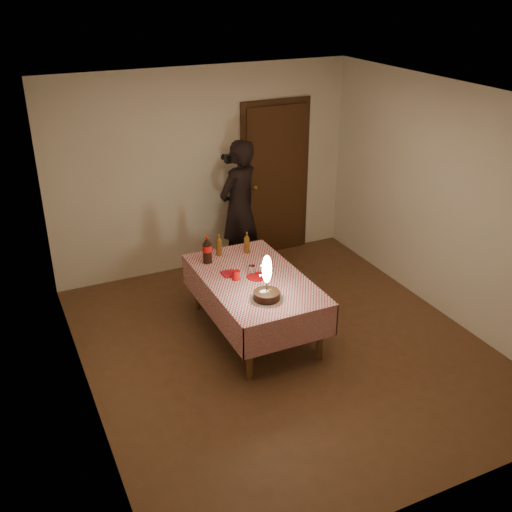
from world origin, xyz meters
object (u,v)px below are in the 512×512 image
object	(u,v)px
red_plate	(257,277)
cola_bottle	(207,250)
photographer	(239,208)
dining_table	(254,285)
amber_bottle_right	(247,243)
birthday_cake	(267,288)
red_cup	(236,275)
clear_cup	(252,270)
amber_bottle_left	(219,246)

from	to	relation	value
red_plate	cola_bottle	size ratio (longest dim) A/B	0.69
red_plate	photographer	xyz separation A→B (m)	(0.42, 1.43, 0.21)
dining_table	amber_bottle_right	world-z (taller)	amber_bottle_right
birthday_cake	red_cup	world-z (taller)	birthday_cake
birthday_cake	photographer	bearing A→B (deg)	74.32
clear_cup	photographer	bearing A→B (deg)	72.05
dining_table	photographer	bearing A→B (deg)	72.42
birthday_cake	clear_cup	bearing A→B (deg)	79.78
amber_bottle_left	amber_bottle_right	xyz separation A→B (m)	(0.31, -0.07, 0.00)
clear_cup	cola_bottle	bearing A→B (deg)	126.22
red_plate	amber_bottle_left	bearing A→B (deg)	103.27
cola_bottle	amber_bottle_left	distance (m)	0.23
dining_table	amber_bottle_left	bearing A→B (deg)	100.33
red_cup	birthday_cake	bearing A→B (deg)	-78.53
amber_bottle_right	red_cup	bearing A→B (deg)	-123.75
photographer	cola_bottle	bearing A→B (deg)	-131.07
clear_cup	cola_bottle	world-z (taller)	cola_bottle
red_cup	clear_cup	distance (m)	0.21
cola_bottle	photographer	world-z (taller)	photographer
dining_table	red_plate	world-z (taller)	red_plate
red_plate	amber_bottle_right	xyz separation A→B (m)	(0.15, 0.60, 0.11)
birthday_cake	clear_cup	xyz separation A→B (m)	(0.10, 0.57, -0.08)
dining_table	red_cup	distance (m)	0.24
red_cup	cola_bottle	distance (m)	0.54
birthday_cake	photographer	distance (m)	1.98
red_plate	red_cup	world-z (taller)	red_cup
cola_bottle	red_cup	bearing A→B (deg)	-76.21
birthday_cake	red_plate	bearing A→B (deg)	76.18
amber_bottle_left	photographer	world-z (taller)	photographer
dining_table	clear_cup	xyz separation A→B (m)	(0.02, 0.10, 0.14)
birthday_cake	amber_bottle_right	world-z (taller)	birthday_cake
birthday_cake	amber_bottle_left	xyz separation A→B (m)	(-0.04, 1.15, -0.01)
red_plate	photographer	distance (m)	1.50
red_plate	red_cup	xyz separation A→B (m)	(-0.22, 0.04, 0.05)
dining_table	amber_bottle_left	distance (m)	0.72
birthday_cake	clear_cup	world-z (taller)	birthday_cake
clear_cup	amber_bottle_left	bearing A→B (deg)	104.26
birthday_cake	amber_bottle_left	world-z (taller)	birthday_cake
red_cup	cola_bottle	xyz separation A→B (m)	(-0.13, 0.51, 0.10)
red_plate	amber_bottle_right	bearing A→B (deg)	75.67
clear_cup	amber_bottle_left	distance (m)	0.60
clear_cup	amber_bottle_right	distance (m)	0.53
clear_cup	cola_bottle	distance (m)	0.57
clear_cup	amber_bottle_left	world-z (taller)	amber_bottle_left
clear_cup	amber_bottle_right	xyz separation A→B (m)	(0.17, 0.50, 0.07)
red_plate	red_cup	bearing A→B (deg)	168.94
red_cup	clear_cup	xyz separation A→B (m)	(0.21, 0.06, -0.01)
dining_table	amber_bottle_right	distance (m)	0.67
red_cup	amber_bottle_right	world-z (taller)	amber_bottle_right
clear_cup	photographer	size ratio (longest dim) A/B	0.05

